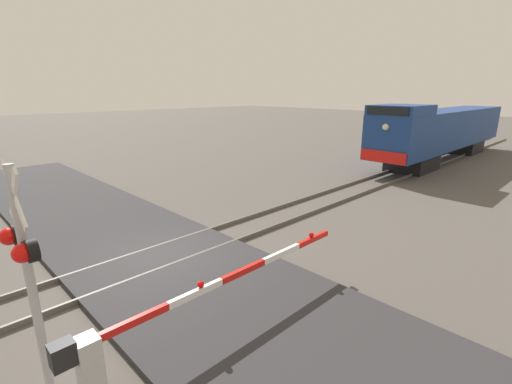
# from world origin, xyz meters

# --- Properties ---
(ground_plane) EXTENTS (160.00, 160.00, 0.00)m
(ground_plane) POSITION_xyz_m (0.00, 0.00, 0.00)
(ground_plane) COLOR #514C47
(rail_track_left) EXTENTS (0.08, 80.00, 0.15)m
(rail_track_left) POSITION_xyz_m (-0.72, 0.00, 0.07)
(rail_track_left) COLOR #59544C
(rail_track_left) RESTS_ON ground_plane
(rail_track_right) EXTENTS (0.08, 80.00, 0.15)m
(rail_track_right) POSITION_xyz_m (0.72, 0.00, 0.07)
(rail_track_right) COLOR #59544C
(rail_track_right) RESTS_ON ground_plane
(road_surface) EXTENTS (36.00, 5.11, 0.15)m
(road_surface) POSITION_xyz_m (0.00, 0.00, 0.07)
(road_surface) COLOR #2D2D30
(road_surface) RESTS_ON ground_plane
(locomotive) EXTENTS (2.80, 18.45, 4.18)m
(locomotive) POSITION_xyz_m (0.00, 23.04, 2.20)
(locomotive) COLOR black
(locomotive) RESTS_ON ground_plane
(crossing_signal) EXTENTS (1.18, 0.33, 4.01)m
(crossing_signal) POSITION_xyz_m (3.17, -3.85, 2.49)
(crossing_signal) COLOR #ADADB2
(crossing_signal) RESTS_ON ground_plane
(crossing_gate) EXTENTS (0.36, 7.09, 1.33)m
(crossing_gate) POSITION_xyz_m (3.86, -2.31, 0.85)
(crossing_gate) COLOR silver
(crossing_gate) RESTS_ON ground_plane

